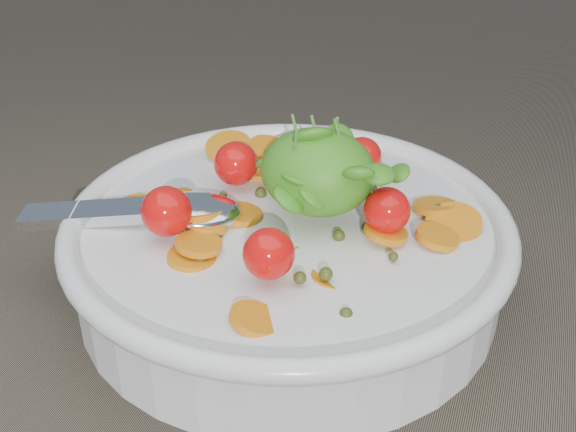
% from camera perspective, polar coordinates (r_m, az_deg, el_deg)
% --- Properties ---
extents(ground, '(6.00, 6.00, 0.00)m').
position_cam_1_polar(ground, '(0.50, -3.21, -5.98)').
color(ground, brown).
rests_on(ground, ground).
extents(bowl, '(0.32, 0.30, 0.13)m').
position_cam_1_polar(bowl, '(0.48, -0.00, -2.38)').
color(bowl, white).
rests_on(bowl, ground).
extents(napkin, '(0.15, 0.14, 0.01)m').
position_cam_1_polar(napkin, '(0.66, 1.64, 4.05)').
color(napkin, white).
rests_on(napkin, ground).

